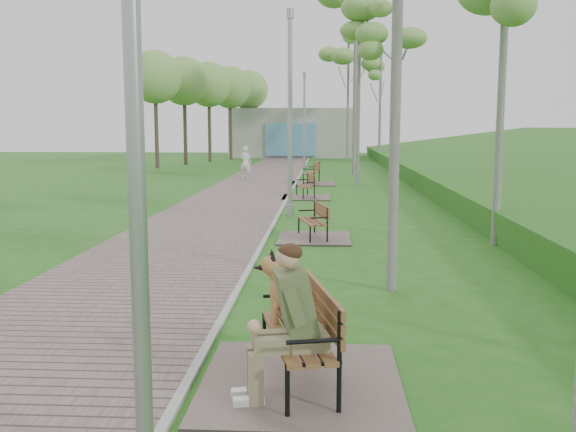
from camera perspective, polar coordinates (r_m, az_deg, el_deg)
name	(u,v)px	position (r m, az deg, el deg)	size (l,w,h in m)	color
walkway	(245,193)	(24.73, -3.85, 2.09)	(3.50, 67.00, 0.04)	#655552
kerb	(290,193)	(24.57, 0.21, 2.09)	(0.10, 67.00, 0.05)	#999993
building_north	(292,133)	(53.96, 0.36, 7.39)	(10.00, 5.20, 4.00)	#9E9E99
bench_main	(291,338)	(6.39, 0.29, -10.82)	(1.98, 2.20, 1.73)	#655552
bench_second	(313,231)	(14.59, 2.21, -1.36)	(1.63, 1.81, 1.00)	#655552
bench_third	(305,193)	(22.94, 1.56, 2.08)	(1.70, 1.89, 1.05)	#655552
bench_far	(311,179)	(28.55, 2.10, 3.32)	(2.01, 2.24, 1.24)	#655552
lamp_post_near	(136,151)	(4.22, -13.39, 5.66)	(0.20, 0.20, 5.12)	#989AA0
lamp_post_second	(290,121)	(18.22, 0.18, 8.44)	(0.22, 0.22, 5.76)	#989AA0
lamp_post_third	(304,125)	(36.81, 1.46, 8.05)	(0.21, 0.21, 5.56)	#989AA0
pedestrian_near	(246,162)	(31.68, -3.78, 4.78)	(0.58, 0.38, 1.58)	white
birch_mid_c	(360,20)	(28.20, 6.39, 16.96)	(2.47, 2.47, 8.89)	silver
birch_far_a	(401,15)	(27.33, 9.98, 17.22)	(2.42, 2.42, 8.90)	silver
birch_distant_a	(348,57)	(47.54, 5.40, 13.90)	(2.89, 2.89, 9.53)	silver
birch_distant_b	(381,70)	(46.99, 8.25, 12.75)	(2.46, 2.46, 8.31)	silver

